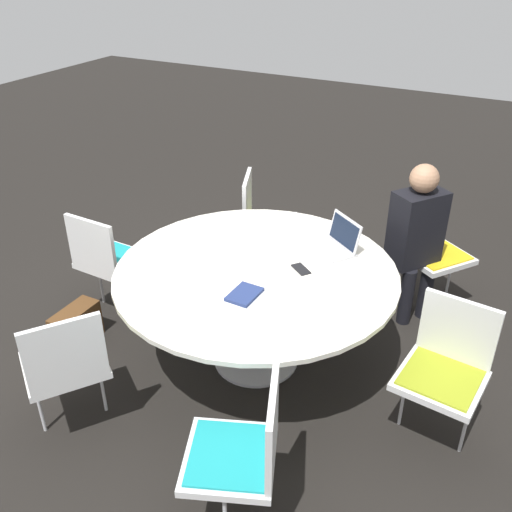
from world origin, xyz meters
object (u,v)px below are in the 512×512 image
(person_0, at_px, (417,232))
(cell_phone, at_px, (301,269))
(chair_2, at_px, (107,256))
(chair_5, at_px, (446,364))
(chair_1, at_px, (263,216))
(handbag, at_px, (76,327))
(chair_4, at_px, (244,448))
(laptop, at_px, (337,242))
(chair_3, at_px, (65,362))
(spiral_notebook, at_px, (244,294))
(chair_0, at_px, (431,244))

(person_0, bearing_deg, cell_phone, 6.04)
(chair_2, distance_m, chair_5, 2.43)
(chair_1, xyz_separation_m, handbag, (1.52, -0.69, -0.36))
(chair_4, relative_size, laptop, 2.23)
(chair_2, xyz_separation_m, chair_3, (1.01, 0.57, 0.00))
(chair_2, xyz_separation_m, chair_4, (1.09, 1.73, 0.00))
(person_0, bearing_deg, chair_5, 58.38)
(person_0, bearing_deg, spiral_notebook, 8.31)
(chair_1, relative_size, laptop, 2.23)
(chair_4, height_order, spiral_notebook, chair_4)
(spiral_notebook, bearing_deg, laptop, 160.33)
(chair_2, relative_size, person_0, 0.71)
(chair_0, height_order, handbag, chair_0)
(person_0, distance_m, handbag, 2.50)
(chair_3, bearing_deg, chair_4, -58.23)
(chair_0, distance_m, chair_3, 2.73)
(person_0, distance_m, laptop, 0.68)
(spiral_notebook, distance_m, handbag, 1.41)
(chair_3, distance_m, chair_4, 1.16)
(person_0, xyz_separation_m, cell_phone, (0.89, -0.51, 0.03))
(chair_2, distance_m, chair_3, 1.16)
(chair_1, height_order, handbag, chair_1)
(person_0, relative_size, handbag, 3.33)
(chair_3, bearing_deg, handbag, 77.83)
(chair_0, distance_m, chair_2, 2.42)
(chair_0, relative_size, chair_4, 1.00)
(chair_3, bearing_deg, person_0, 0.93)
(chair_0, distance_m, laptop, 0.96)
(chair_1, height_order, chair_4, same)
(chair_2, xyz_separation_m, person_0, (-1.04, 1.97, 0.20))
(chair_4, bearing_deg, chair_5, -56.08)
(chair_1, xyz_separation_m, chair_4, (2.20, 1.03, 0.00))
(chair_3, relative_size, chair_5, 1.00)
(chair_1, bearing_deg, laptop, 32.65)
(chair_4, distance_m, spiral_notebook, 0.95)
(chair_5, relative_size, handbag, 2.36)
(chair_4, height_order, person_0, person_0)
(spiral_notebook, distance_m, cell_phone, 0.45)
(chair_5, height_order, laptop, laptop)
(chair_2, distance_m, chair_4, 2.04)
(chair_5, height_order, spiral_notebook, chair_5)
(cell_phone, bearing_deg, chair_3, -37.56)
(chair_5, bearing_deg, spiral_notebook, 17.28)
(laptop, distance_m, cell_phone, 0.37)
(chair_1, bearing_deg, chair_4, 3.19)
(chair_3, xyz_separation_m, person_0, (-2.05, 1.40, 0.20))
(chair_0, distance_m, spiral_notebook, 1.74)
(laptop, bearing_deg, chair_3, -87.49)
(spiral_notebook, bearing_deg, person_0, 152.45)
(chair_2, distance_m, spiral_notebook, 1.34)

